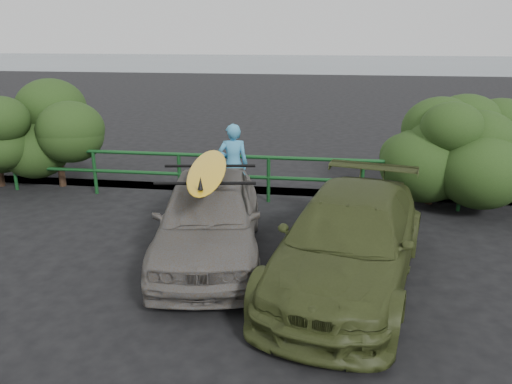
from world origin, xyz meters
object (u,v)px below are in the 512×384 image
sedan (209,217)px  man (233,164)px  guardrail (223,177)px  olive_vehicle (349,240)px  surfboard (208,170)px

sedan → man: (-0.11, 2.69, 0.18)m
guardrail → olive_vehicle: bearing=-53.2°
sedan → olive_vehicle: (2.23, -0.57, -0.03)m
man → surfboard: 2.76m
olive_vehicle → surfboard: surfboard is taller
olive_vehicle → surfboard: 2.44m
man → surfboard: bearing=81.3°
olive_vehicle → surfboard: bearing=178.2°
olive_vehicle → man: (-2.34, 3.26, 0.21)m
sedan → olive_vehicle: sedan is taller
guardrail → man: bearing=-40.4°
sedan → olive_vehicle: bearing=-23.3°
man → surfboard: (0.11, -2.69, 0.61)m
sedan → guardrail: bearing=88.4°
olive_vehicle → man: man is taller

